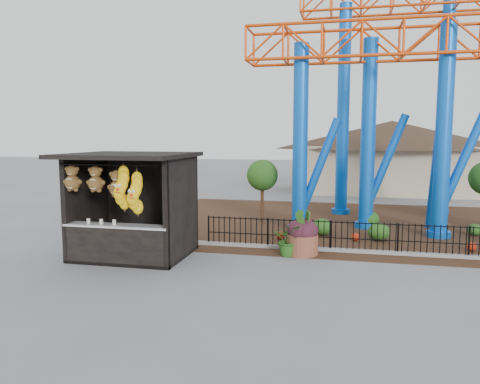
% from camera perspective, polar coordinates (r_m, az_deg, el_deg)
% --- Properties ---
extents(ground, '(120.00, 120.00, 0.00)m').
position_cam_1_polar(ground, '(12.61, -2.51, -9.83)').
color(ground, slate).
rests_on(ground, ground).
extents(mulch_bed, '(18.00, 12.00, 0.02)m').
position_cam_1_polar(mulch_bed, '(19.99, 14.93, -3.80)').
color(mulch_bed, '#331E11').
rests_on(mulch_bed, ground).
extents(curb, '(18.00, 0.18, 0.12)m').
position_cam_1_polar(curb, '(15.09, 15.58, -7.05)').
color(curb, gray).
rests_on(curb, ground).
extents(prize_booth, '(3.50, 3.40, 3.12)m').
position_cam_1_polar(prize_booth, '(14.17, -13.34, -1.81)').
color(prize_booth, black).
rests_on(prize_booth, ground).
extents(picket_fence, '(12.20, 0.06, 1.00)m').
position_cam_1_polar(picket_fence, '(15.07, 19.07, -5.48)').
color(picket_fence, black).
rests_on(picket_fence, ground).
extents(roller_coaster, '(11.00, 6.37, 10.82)m').
position_cam_1_polar(roller_coaster, '(20.17, 18.76, 14.53)').
color(roller_coaster, blue).
rests_on(roller_coaster, ground).
extents(terracotta_planter, '(0.99, 0.99, 0.64)m').
position_cam_1_polar(terracotta_planter, '(14.52, 7.60, -6.36)').
color(terracotta_planter, brown).
rests_on(terracotta_planter, ground).
extents(planter_foliage, '(0.70, 0.70, 0.64)m').
position_cam_1_polar(planter_foliage, '(14.39, 7.64, -3.89)').
color(planter_foliage, '#33141E').
rests_on(planter_foliage, terracotta_planter).
extents(potted_plant, '(0.92, 0.80, 1.00)m').
position_cam_1_polar(potted_plant, '(14.29, 6.02, -5.81)').
color(potted_plant, '#275C1B').
rests_on(potted_plant, ground).
extents(landscaping, '(7.75, 3.87, 0.66)m').
position_cam_1_polar(landscaping, '(17.85, 17.14, -4.18)').
color(landscaping, '#224C16').
rests_on(landscaping, mulch_bed).
extents(pavilion, '(15.00, 15.00, 4.80)m').
position_cam_1_polar(pavilion, '(31.78, 17.98, 5.50)').
color(pavilion, '#BFAD8C').
rests_on(pavilion, ground).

